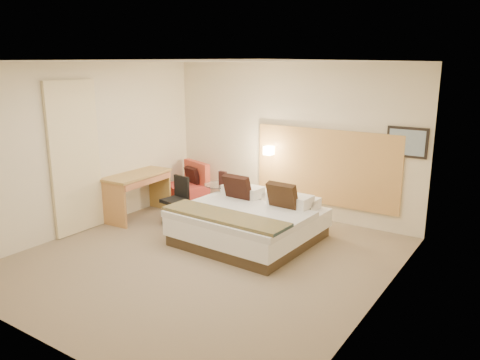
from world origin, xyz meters
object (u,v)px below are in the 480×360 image
Objects in this scene: bed at (250,222)px; lounge_chair at (188,187)px; desk_chair at (177,205)px; desk at (138,183)px; side_table at (220,199)px.

bed reaches higher than lounge_chair.
bed is at bearing 0.59° from desk_chair.
desk_chair reaches higher than lounge_chair.
lounge_chair is 1.22m from desk_chair.
lounge_chair is 1.20m from desk.
lounge_chair is at bearing 159.05° from side_table.
desk_chair is (0.80, 0.10, -0.29)m from desk.
side_table is at bearing 148.39° from bed.
side_table is at bearing 53.92° from desk_chair.
lounge_chair reaches higher than side_table.
bed is 2.16× the size of lounge_chair.
side_table is 1.48m from desk.
bed reaches higher than desk_chair.
desk is at bearing -177.08° from bed.
bed is 1.47m from desk_chair.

